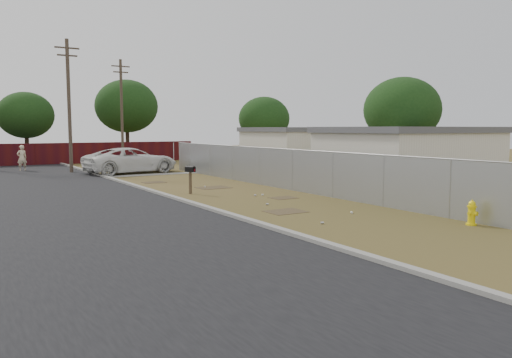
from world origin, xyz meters
TOP-DOWN VIEW (x-y plane):
  - ground at (0.00, 0.00)m, footprint 120.00×120.00m
  - street at (-6.76, 8.05)m, footprint 15.10×60.00m
  - chainlink_fence at (3.12, 1.03)m, footprint 0.10×27.06m
  - privacy_fence at (-6.00, 25.00)m, footprint 30.00×0.12m
  - utility_poles at (-3.67, 20.67)m, footprint 12.60×8.24m
  - houses at (9.70, 3.13)m, footprint 9.30×17.24m
  - horizon_trees at (0.84, 23.56)m, footprint 33.32×31.94m
  - fire_hydrant at (2.70, -10.14)m, footprint 0.37×0.37m
  - mailbox at (-1.69, 1.39)m, footprint 0.37×0.56m
  - pickup_truck at (-0.64, 13.39)m, footprint 6.62×3.83m
  - pedestrian at (-6.70, 19.32)m, footprint 0.73×0.55m
  - scattered_litter at (0.09, -2.64)m, footprint 2.26×11.00m

SIDE VIEW (x-z plane):
  - ground at x=0.00m, z-range 0.00..0.00m
  - street at x=-6.76m, z-range -0.04..0.08m
  - scattered_litter at x=0.09m, z-range 0.01..0.08m
  - fire_hydrant at x=2.70m, z-range -0.03..0.78m
  - chainlink_fence at x=3.12m, z-range -0.21..1.81m
  - pickup_truck at x=-0.64m, z-range 0.00..1.74m
  - privacy_fence at x=-6.00m, z-range 0.00..1.80m
  - pedestrian at x=-6.70m, z-range 0.00..1.84m
  - mailbox at x=-1.69m, z-range 0.38..1.69m
  - houses at x=9.70m, z-range 0.01..3.11m
  - horizon_trees at x=0.84m, z-range 0.74..8.52m
  - utility_poles at x=-3.67m, z-range 0.19..9.19m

